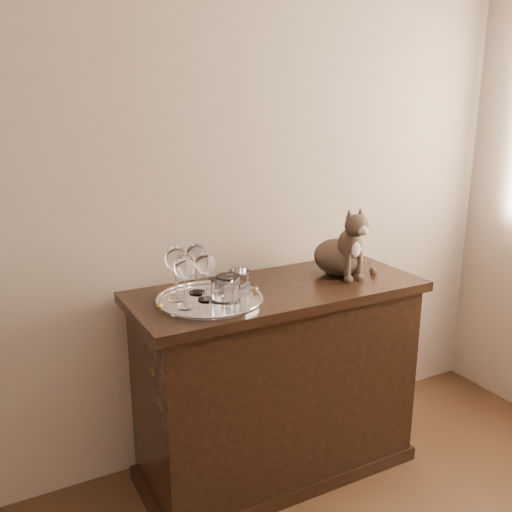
{
  "coord_description": "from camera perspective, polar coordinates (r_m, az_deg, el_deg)",
  "views": [
    {
      "loc": [
        -0.51,
        0.07,
        1.59
      ],
      "look_at": [
        0.5,
        1.95,
        0.99
      ],
      "focal_mm": 40.0,
      "sensor_mm": 36.0,
      "label": 1
    }
  ],
  "objects": [
    {
      "name": "wine_glass_c",
      "position": [
        2.05,
        -7.13,
        -2.46
      ],
      "size": [
        0.07,
        0.07,
        0.2
      ],
      "primitive_type": null,
      "color": "silver",
      "rests_on": "tray"
    },
    {
      "name": "tumbler_a",
      "position": [
        2.1,
        -2.78,
        -3.28
      ],
      "size": [
        0.09,
        0.09,
        0.1
      ],
      "primitive_type": "cylinder",
      "color": "white",
      "rests_on": "tray"
    },
    {
      "name": "tumbler_b",
      "position": [
        2.06,
        -3.32,
        -3.73
      ],
      "size": [
        0.09,
        0.09,
        0.1
      ],
      "primitive_type": "cylinder",
      "color": "silver",
      "rests_on": "tray"
    },
    {
      "name": "wine_glass_a",
      "position": [
        2.13,
        -7.99,
        -1.64
      ],
      "size": [
        0.08,
        0.08,
        0.21
      ],
      "primitive_type": null,
      "color": "white",
      "rests_on": "tray"
    },
    {
      "name": "wall_back",
      "position": [
        2.25,
        -15.27,
        9.02
      ],
      "size": [
        4.0,
        0.1,
        2.7
      ],
      "primitive_type": "cube",
      "color": "#BEA78E",
      "rests_on": "ground"
    },
    {
      "name": "wine_glass_b",
      "position": [
        2.19,
        -5.97,
        -1.21
      ],
      "size": [
        0.08,
        0.08,
        0.2
      ],
      "primitive_type": null,
      "color": "silver",
      "rests_on": "tray"
    },
    {
      "name": "cat",
      "position": [
        2.45,
        8.29,
        1.64
      ],
      "size": [
        0.31,
        0.29,
        0.31
      ],
      "primitive_type": null,
      "rotation": [
        0.0,
        0.0,
        -0.01
      ],
      "color": "brown",
      "rests_on": "sideboard"
    },
    {
      "name": "tumbler_c",
      "position": [
        2.18,
        -1.67,
        -2.65
      ],
      "size": [
        0.08,
        0.08,
        0.09
      ],
      "primitive_type": "cylinder",
      "color": "silver",
      "rests_on": "tray"
    },
    {
      "name": "wine_glass_d",
      "position": [
        2.11,
        -5.07,
        -1.94
      ],
      "size": [
        0.07,
        0.07,
        0.19
      ],
      "primitive_type": null,
      "color": "white",
      "rests_on": "tray"
    },
    {
      "name": "tray",
      "position": [
        2.14,
        -4.65,
        -4.51
      ],
      "size": [
        0.4,
        0.4,
        0.01
      ],
      "primitive_type": "cylinder",
      "color": "silver",
      "rests_on": "sideboard"
    },
    {
      "name": "sideboard",
      "position": [
        2.47,
        2.11,
        -12.48
      ],
      "size": [
        1.2,
        0.5,
        0.85
      ],
      "primitive_type": null,
      "color": "black",
      "rests_on": "ground"
    }
  ]
}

